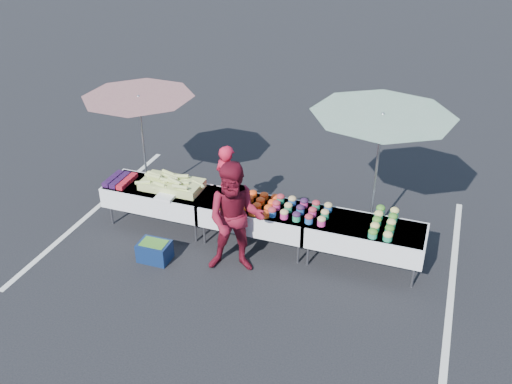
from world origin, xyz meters
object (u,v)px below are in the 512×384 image
(table_left, at_px, (159,195))
(vendor, at_px, (228,184))
(umbrella_left, at_px, (139,105))
(table_center, at_px, (256,214))
(storage_bin, at_px, (155,251))
(table_right, at_px, (365,235))
(customer, at_px, (235,219))
(umbrella_right, at_px, (382,126))

(table_left, bearing_deg, vendor, 27.03)
(vendor, distance_m, umbrella_left, 2.12)
(table_center, xyz_separation_m, storage_bin, (-1.39, -0.99, -0.41))
(table_right, height_order, customer, customer)
(vendor, xyz_separation_m, customer, (0.66, -1.30, 0.19))
(table_left, relative_size, customer, 1.01)
(table_center, distance_m, vendor, 0.92)
(customer, bearing_deg, vendor, 101.95)
(vendor, relative_size, storage_bin, 2.87)
(vendor, relative_size, umbrella_right, 0.57)
(storage_bin, bearing_deg, table_left, 111.81)
(table_center, relative_size, umbrella_right, 0.72)
(vendor, bearing_deg, umbrella_left, 14.16)
(table_left, bearing_deg, customer, -23.35)
(umbrella_left, distance_m, umbrella_right, 4.28)
(table_right, distance_m, storage_bin, 3.36)
(table_center, relative_size, vendor, 1.27)
(table_right, bearing_deg, vendor, 167.70)
(table_right, relative_size, umbrella_left, 0.72)
(vendor, bearing_deg, storage_bin, 88.81)
(table_right, height_order, umbrella_right, umbrella_right)
(table_center, distance_m, umbrella_right, 2.46)
(customer, xyz_separation_m, umbrella_left, (-2.44, 1.55, 0.94))
(table_left, height_order, vendor, vendor)
(table_center, xyz_separation_m, umbrella_right, (1.77, 0.80, 1.51))
(storage_bin, bearing_deg, umbrella_left, 121.04)
(table_right, bearing_deg, umbrella_right, 91.91)
(table_right, bearing_deg, table_center, 180.00)
(table_right, xyz_separation_m, vendor, (-2.52, 0.55, 0.15))
(table_right, bearing_deg, umbrella_left, 169.46)
(vendor, distance_m, storage_bin, 1.77)
(table_left, bearing_deg, umbrella_left, 131.19)
(vendor, xyz_separation_m, storage_bin, (-0.66, -1.54, -0.56))
(umbrella_left, bearing_deg, table_right, -10.54)
(storage_bin, bearing_deg, umbrella_right, 28.68)
(umbrella_right, bearing_deg, table_center, -155.72)
(vendor, bearing_deg, table_center, 164.87)
(table_center, bearing_deg, storage_bin, -144.49)
(customer, xyz_separation_m, umbrella_right, (1.84, 1.55, 1.17))
(table_right, bearing_deg, table_left, 180.00)
(table_left, xyz_separation_m, table_right, (3.60, 0.00, 0.00))
(table_left, distance_m, customer, 1.92)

